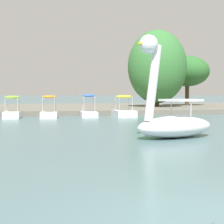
% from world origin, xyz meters
% --- Properties ---
extents(shore_bank_far, '(124.46, 19.36, 0.37)m').
position_xyz_m(shore_bank_far, '(0.00, 32.87, 0.18)').
color(shore_bank_far, '#6B665B').
rests_on(shore_bank_far, ground_plane).
extents(swan_boat, '(3.59, 2.54, 3.69)m').
position_xyz_m(swan_boat, '(2.45, 9.11, 0.74)').
color(swan_boat, white).
rests_on(swan_boat, ground_plane).
extents(pedal_boat_yellow, '(1.37, 2.27, 1.51)m').
position_xyz_m(pedal_boat_yellow, '(3.44, 21.47, 0.45)').
color(pedal_boat_yellow, white).
rests_on(pedal_boat_yellow, ground_plane).
extents(pedal_boat_blue, '(1.15, 2.08, 1.58)m').
position_xyz_m(pedal_boat_blue, '(1.03, 21.71, 0.46)').
color(pedal_boat_blue, white).
rests_on(pedal_boat_blue, ground_plane).
extents(pedal_boat_orange, '(1.25, 2.07, 1.50)m').
position_xyz_m(pedal_boat_orange, '(-1.66, 21.32, 0.47)').
color(pedal_boat_orange, white).
rests_on(pedal_boat_orange, ground_plane).
extents(pedal_boat_lime, '(1.14, 2.12, 1.48)m').
position_xyz_m(pedal_boat_lime, '(-4.04, 21.53, 0.44)').
color(pedal_boat_lime, white).
rests_on(pedal_boat_lime, ground_plane).
extents(tree_broadleaf_behind_dock, '(6.05, 5.83, 5.20)m').
position_xyz_m(tree_broadleaf_behind_dock, '(13.12, 33.83, 3.95)').
color(tree_broadleaf_behind_dock, '#4C3823').
rests_on(tree_broadleaf_behind_dock, shore_bank_far).
extents(tree_willow_near_path, '(6.65, 6.60, 7.22)m').
position_xyz_m(tree_willow_near_path, '(8.71, 30.45, 4.14)').
color(tree_willow_near_path, '#4C3823').
rests_on(tree_willow_near_path, shore_bank_far).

